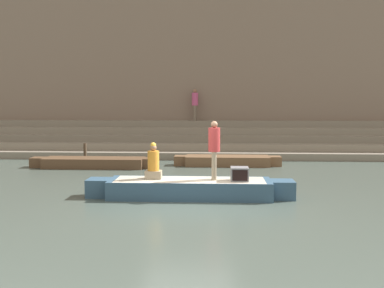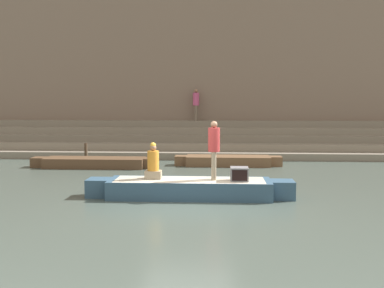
{
  "view_description": "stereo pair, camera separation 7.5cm",
  "coord_description": "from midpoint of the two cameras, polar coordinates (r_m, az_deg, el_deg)",
  "views": [
    {
      "loc": [
        0.7,
        -11.81,
        2.82
      ],
      "look_at": [
        -0.01,
        1.98,
        1.42
      ],
      "focal_mm": 42.0,
      "sensor_mm": 36.0,
      "label": 1
    },
    {
      "loc": [
        0.77,
        -11.81,
        2.82
      ],
      "look_at": [
        -0.01,
        1.98,
        1.42
      ],
      "focal_mm": 42.0,
      "sensor_mm": 36.0,
      "label": 2
    }
  ],
  "objects": [
    {
      "name": "rowboat_main",
      "position": [
        12.87,
        -0.45,
        -5.61
      ],
      "size": [
        5.9,
        1.34,
        0.52
      ],
      "rotation": [
        0.0,
        0.0,
        -0.03
      ],
      "color": "#33516B",
      "rests_on": "ground"
    },
    {
      "name": "moored_boat_shore",
      "position": [
        18.83,
        -12.43,
        -2.29
      ],
      "size": [
        5.22,
        1.1,
        0.41
      ],
      "rotation": [
        0.0,
        0.0,
        0.03
      ],
      "color": "brown",
      "rests_on": "ground"
    },
    {
      "name": "person_rowing",
      "position": [
        12.96,
        -5.09,
        -2.58
      ],
      "size": [
        0.46,
        0.37,
        1.05
      ],
      "rotation": [
        0.0,
        0.0,
        -0.24
      ],
      "color": "gray",
      "rests_on": "rowboat_main"
    },
    {
      "name": "tv_set",
      "position": [
        12.68,
        5.88,
        -3.81
      ],
      "size": [
        0.5,
        0.48,
        0.39
      ],
      "rotation": [
        0.0,
        0.0,
        0.06
      ],
      "color": "slate",
      "rests_on": "rowboat_main"
    },
    {
      "name": "back_wall",
      "position": [
        24.63,
        1.23,
        8.93
      ],
      "size": [
        34.2,
        1.28,
        8.38
      ],
      "color": "#7F6B5B",
      "rests_on": "ground"
    },
    {
      "name": "ghat_steps",
      "position": [
        22.76,
        1.06,
        0.22
      ],
      "size": [
        36.0,
        3.69,
        1.66
      ],
      "color": "gray",
      "rests_on": "ground"
    },
    {
      "name": "ground_plane",
      "position": [
        12.17,
        -0.63,
        -7.61
      ],
      "size": [
        120.0,
        120.0,
        0.0
      ],
      "primitive_type": "plane",
      "color": "#47544C"
    },
    {
      "name": "moored_boat_distant",
      "position": [
        19.01,
        4.4,
        -2.09
      ],
      "size": [
        4.49,
        1.1,
        0.41
      ],
      "rotation": [
        0.0,
        0.0,
        -0.07
      ],
      "color": "brown",
      "rests_on": "ground"
    },
    {
      "name": "person_on_steps",
      "position": [
        23.65,
        0.29,
        5.29
      ],
      "size": [
        0.33,
        0.33,
        1.65
      ],
      "rotation": [
        0.0,
        0.0,
        4.76
      ],
      "color": "#756656",
      "rests_on": "ghat_steps"
    },
    {
      "name": "mooring_post",
      "position": [
        19.92,
        -13.52,
        -1.19
      ],
      "size": [
        0.13,
        0.13,
        0.9
      ],
      "primitive_type": "cylinder",
      "color": "#473828",
      "rests_on": "ground"
    },
    {
      "name": "person_standing",
      "position": [
        12.71,
        2.66,
        -0.26
      ],
      "size": [
        0.33,
        0.33,
        1.67
      ],
      "rotation": [
        0.0,
        0.0,
        0.05
      ],
      "color": "gray",
      "rests_on": "rowboat_main"
    }
  ]
}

